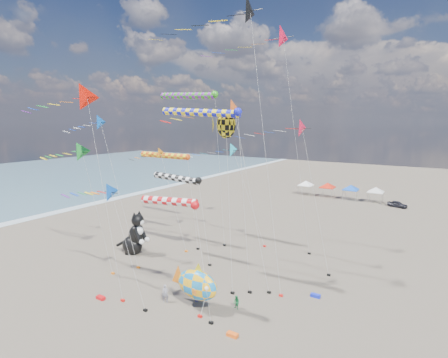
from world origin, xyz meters
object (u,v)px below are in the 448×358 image
at_px(cat_inflatable, 134,232).
at_px(parked_car, 397,204).
at_px(fish_inflatable, 197,284).
at_px(child_green, 237,302).
at_px(child_blue, 196,296).
at_px(person_adult, 165,294).

bearing_deg(cat_inflatable, parked_car, 54.50).
distance_m(fish_inflatable, child_green, 3.95).
height_order(cat_inflatable, parked_car, cat_inflatable).
relative_size(fish_inflatable, parked_car, 1.51).
xyz_separation_m(fish_inflatable, child_blue, (-0.80, 0.99, -1.81)).
relative_size(fish_inflatable, person_adult, 3.23).
bearing_deg(fish_inflatable, child_green, 31.22).
bearing_deg(parked_car, person_adult, 179.88).
bearing_deg(parked_car, child_green, -173.99).
bearing_deg(person_adult, fish_inflatable, -24.96).
xyz_separation_m(fish_inflatable, parked_car, (10.99, 51.60, -1.71)).
distance_m(fish_inflatable, person_adult, 3.57).
height_order(child_green, parked_car, child_green).
height_order(cat_inflatable, child_blue, cat_inflatable).
distance_m(cat_inflatable, parked_car, 51.96).
distance_m(fish_inflatable, child_blue, 2.21).
height_order(cat_inflatable, person_adult, cat_inflatable).
bearing_deg(person_adult, child_green, -14.41).
xyz_separation_m(cat_inflatable, fish_inflatable, (14.78, -6.53, -0.49)).
bearing_deg(child_blue, person_adult, 166.63).
bearing_deg(child_blue, child_green, -34.69).
bearing_deg(person_adult, cat_inflatable, 112.30).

